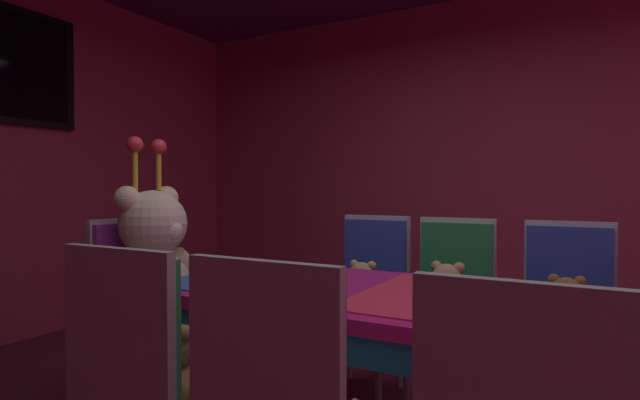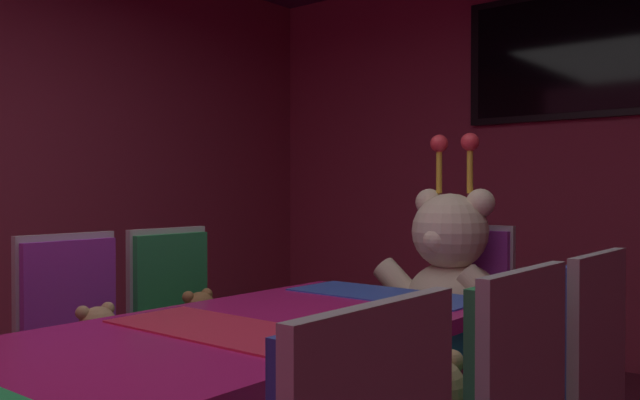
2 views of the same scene
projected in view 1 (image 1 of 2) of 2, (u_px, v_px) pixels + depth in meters
The scene contains 12 objects.
wall_right at pixel (510, 158), 4.17m from camera, with size 0.12×6.40×2.80m, color #99334C.
banquet_table at pixel (408, 317), 1.91m from camera, with size 0.90×2.02×0.75m.
chair_left_2 at pixel (141, 380), 1.42m from camera, with size 0.42×0.41×0.98m.
teddy_left_2 at pixel (177, 371), 1.55m from camera, with size 0.22×0.29×0.27m.
chair_right_0 at pixel (568, 303), 2.38m from camera, with size 0.42×0.41×0.98m.
teddy_right_0 at pixel (566, 312), 2.25m from camera, with size 0.24×0.31×0.29m.
chair_right_1 at pixel (453, 291), 2.65m from camera, with size 0.42×0.41×0.98m.
teddy_right_1 at pixel (446, 297), 2.52m from camera, with size 0.26×0.33×0.31m.
chair_right_2 at pixel (372, 283), 2.89m from camera, with size 0.42×0.41×0.98m.
teddy_right_2 at pixel (361, 290), 2.76m from camera, with size 0.23×0.30×0.28m.
throne_chair at pixel (132, 291), 2.66m from camera, with size 0.41×0.42×0.98m.
king_teddy_bear at pixel (155, 262), 2.58m from camera, with size 0.74×0.57×0.95m.
Camera 1 is at (-1.83, -0.62, 1.15)m, focal length 27.90 mm.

